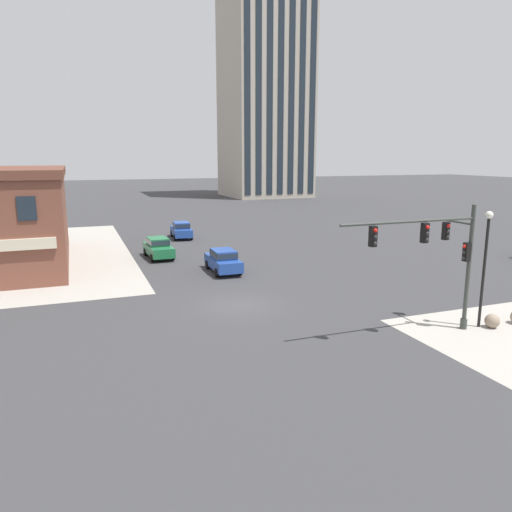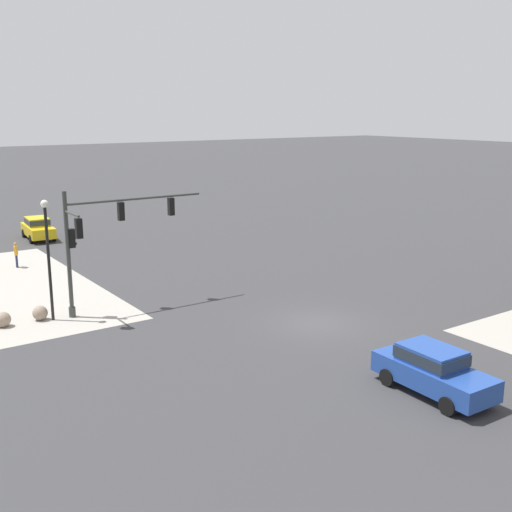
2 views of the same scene
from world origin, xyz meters
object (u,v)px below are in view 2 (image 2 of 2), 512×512
traffic_signal_main (98,234)px  bollard_sphere_curb_b (3,320)px  bollard_sphere_curb_a (40,313)px  street_lamp_corner_near (48,247)px  car_main_southbound_far (433,369)px  pedestrian_near_bench (16,253)px  car_cross_eastbound (38,227)px

traffic_signal_main → bollard_sphere_curb_b: 5.80m
traffic_signal_main → bollard_sphere_curb_a: 4.61m
street_lamp_corner_near → car_main_southbound_far: bearing=118.5°
bollard_sphere_curb_a → pedestrian_near_bench: size_ratio=0.43×
traffic_signal_main → pedestrian_near_bench: traffic_signal_main is taller
car_main_southbound_far → car_cross_eastbound: 35.60m
bollard_sphere_curb_a → street_lamp_corner_near: street_lamp_corner_near is taller
bollard_sphere_curb_b → street_lamp_corner_near: 3.90m
pedestrian_near_bench → car_main_southbound_far: car_main_southbound_far is taller
pedestrian_near_bench → car_main_southbound_far: size_ratio=0.37×
traffic_signal_main → street_lamp_corner_near: bearing=-6.4°
street_lamp_corner_near → car_main_southbound_far: size_ratio=1.29×
bollard_sphere_curb_a → car_cross_eastbound: 20.38m
bollard_sphere_curb_b → pedestrian_near_bench: pedestrian_near_bench is taller
bollard_sphere_curb_a → car_main_southbound_far: size_ratio=0.16×
traffic_signal_main → car_cross_eastbound: (-2.78, -20.17, -3.01)m
street_lamp_corner_near → bollard_sphere_curb_a: bearing=-33.9°
car_cross_eastbound → street_lamp_corner_near: bearing=75.5°
bollard_sphere_curb_a → street_lamp_corner_near: bearing=146.1°
street_lamp_corner_near → car_cross_eastbound: bearing=-104.5°
bollard_sphere_curb_a → street_lamp_corner_near: (-0.50, 0.33, 3.22)m
street_lamp_corner_near → car_main_southbound_far: street_lamp_corner_near is taller
pedestrian_near_bench → car_cross_eastbound: bearing=-114.4°
bollard_sphere_curb_a → pedestrian_near_bench: bearing=-99.4°
bollard_sphere_curb_b → street_lamp_corner_near: (-2.18, 0.34, 3.22)m
traffic_signal_main → car_cross_eastbound: traffic_signal_main is taller
pedestrian_near_bench → street_lamp_corner_near: (1.36, 11.58, 2.64)m
bollard_sphere_curb_b → car_main_southbound_far: size_ratio=0.16×
traffic_signal_main → bollard_sphere_curb_b: (4.52, -0.60, -3.57)m
bollard_sphere_curb_a → traffic_signal_main: bearing=168.2°
traffic_signal_main → street_lamp_corner_near: 2.39m
car_cross_eastbound → bollard_sphere_curb_a: bearing=74.0°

